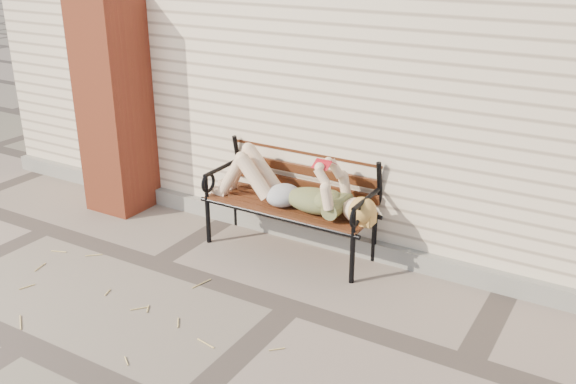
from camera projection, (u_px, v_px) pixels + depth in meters
The scene contains 7 objects.
ground at pixel (291, 307), 4.50m from camera, with size 80.00×80.00×0.00m, color gray.
house_wall at pixel (445, 35), 6.33m from camera, with size 8.00×4.00×3.00m, color beige.
foundation_strip at pixel (351, 244), 5.25m from camera, with size 8.00×0.10×0.15m, color gray.
brick_pillar at pixel (114, 104), 5.81m from camera, with size 0.50×0.50×2.00m, color #AC4527.
garden_bench at pixel (295, 186), 5.16m from camera, with size 1.51×0.60×0.98m.
reading_woman at pixel (288, 187), 5.05m from camera, with size 1.43×0.32×0.45m.
straw_scatter at pixel (60, 310), 4.45m from camera, with size 3.00×1.79×0.01m.
Camera 1 is at (1.95, -3.34, 2.44)m, focal length 40.00 mm.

